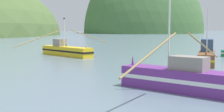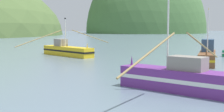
# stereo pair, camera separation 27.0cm
# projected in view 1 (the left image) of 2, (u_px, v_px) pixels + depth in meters

# --- Properties ---
(hill_mid_right) EXTENTS (82.36, 65.89, 98.65)m
(hill_mid_right) POSITION_uv_depth(u_px,v_px,m) (144.00, 33.00, 206.88)
(hill_mid_right) COLOR #47703D
(hill_mid_right) RESTS_ON ground
(fishing_boat_purple) EXTENTS (10.17, 9.23, 7.59)m
(fishing_boat_purple) POSITION_uv_depth(u_px,v_px,m) (182.00, 78.00, 20.10)
(fishing_boat_purple) COLOR #6B2D84
(fishing_boat_purple) RESTS_ON ground
(fishing_boat_brown) EXTENTS (5.58, 8.44, 6.46)m
(fishing_boat_brown) POSITION_uv_depth(u_px,v_px,m) (207.00, 56.00, 35.40)
(fishing_boat_brown) COLOR brown
(fishing_boat_brown) RESTS_ON ground
(fishing_boat_yellow) EXTENTS (13.66, 9.63, 5.64)m
(fishing_boat_yellow) POSITION_uv_depth(u_px,v_px,m) (66.00, 50.00, 44.90)
(fishing_boat_yellow) COLOR gold
(fishing_boat_yellow) RESTS_ON ground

